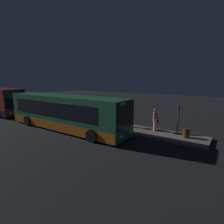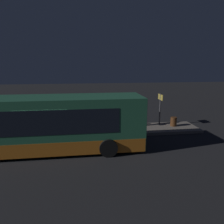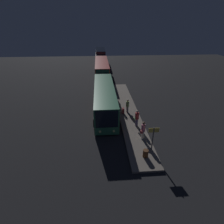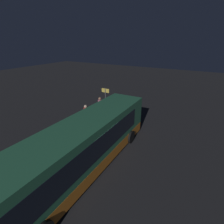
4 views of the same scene
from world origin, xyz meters
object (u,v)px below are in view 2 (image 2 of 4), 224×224
suitcase (64,129)px  sign_post (160,104)px  passenger_boarding (59,119)px  bus_lead (25,126)px  passenger_waiting (140,113)px  trash_bin (174,122)px  passenger_with_bags (107,114)px

suitcase → sign_post: sign_post is taller
passenger_boarding → bus_lead: bearing=168.0°
passenger_waiting → sign_post: sign_post is taller
sign_post → trash_bin: sign_post is taller
passenger_boarding → passenger_with_bags: passenger_with_bags is taller
bus_lead → trash_bin: bus_lead is taller
suitcase → sign_post: 7.10m
bus_lead → sign_post: bearing=23.1°
passenger_with_bags → trash_bin: size_ratio=2.77×
bus_lead → passenger_waiting: 7.71m
passenger_boarding → trash_bin: bearing=-72.3°
passenger_boarding → suitcase: size_ratio=1.73×
passenger_with_bags → sign_post: (3.97, 0.52, 0.50)m
passenger_waiting → sign_post: bearing=146.3°
passenger_boarding → passenger_with_bags: 3.26m
passenger_waiting → passenger_with_bags: 2.32m
suitcase → trash_bin: bearing=6.1°
passenger_boarding → suitcase: (0.36, -0.56, -0.52)m
bus_lead → sign_post: size_ratio=5.45×
passenger_with_bags → bus_lead: bearing=24.1°
passenger_boarding → passenger_waiting: passenger_waiting is taller
passenger_boarding → sign_post: sign_post is taller
suitcase → sign_post: size_ratio=0.41×
suitcase → trash_bin: (7.62, 0.81, -0.02)m
passenger_boarding → trash_bin: size_ratio=2.47×
bus_lead → passenger_with_bags: bearing=34.2°
passenger_boarding → passenger_with_bags: bearing=-66.0°
bus_lead → passenger_boarding: bearing=62.1°
passenger_waiting → trash_bin: 2.55m
passenger_boarding → suitcase: 0.85m
passenger_boarding → passenger_waiting: bearing=-68.2°
passenger_waiting → trash_bin: bearing=125.0°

